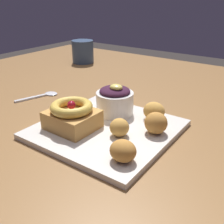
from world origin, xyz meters
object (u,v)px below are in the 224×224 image
Objects in this scene: fritter_back at (154,111)px; coffee_mug at (83,52)px; front_plate at (107,129)px; fritter_middle at (156,123)px; cake_slice at (72,116)px; fritter_front at (123,151)px; fritter_extra at (119,127)px; spoon at (43,95)px; berry_ramekin at (115,100)px.

fritter_back is 0.54× the size of coffee_mug.
front_plate is 5.79× the size of fritter_middle.
fritter_front is (0.16, -0.04, -0.01)m from cake_slice.
fritter_front reaches higher than fritter_extra.
fritter_back is at bearing 47.99° from cake_slice.
cake_slice is 0.19m from fritter_back.
spoon is (-0.35, -0.03, -0.03)m from fritter_back.
front_plate is at bearing -85.61° from spoon.
fritter_extra is 0.68m from coffee_mug.
berry_ramekin is at bearing -166.10° from fritter_back.
cake_slice is at bearing -152.14° from fritter_middle.
berry_ramekin is at bearing 129.65° from fritter_extra.
coffee_mug reaches higher than fritter_middle.
berry_ramekin is at bearing 128.87° from fritter_front.
fritter_middle is at bearing -76.81° from spoon.
fritter_back is 0.63m from coffee_mug.
front_plate is 5.54× the size of fritter_back.
berry_ramekin is 0.95× the size of coffee_mug.
coffee_mug is (-0.17, 0.38, 0.04)m from spoon.
fritter_front is at bearing -41.22° from front_plate.
coffee_mug is at bearing 128.98° from cake_slice.
fritter_extra is at bearing -42.81° from coffee_mug.
fritter_middle is (0.16, 0.08, -0.01)m from cake_slice.
cake_slice is at bearing -132.01° from fritter_back.
berry_ramekin is 1.78× the size of fritter_back.
coffee_mug is (-0.56, 0.41, 0.01)m from fritter_middle.
berry_ramekin is 0.10m from fritter_back.
spoon is (-0.33, 0.08, -0.03)m from fritter_extra.
front_plate is 0.12m from fritter_back.
front_plate is at bearing 159.70° from fritter_extra.
berry_ramekin is 0.11m from fritter_extra.
cake_slice is 0.12m from berry_ramekin.
fritter_back reaches higher than front_plate.
fritter_middle is (0.00, 0.12, 0.00)m from fritter_front.
cake_slice is at bearing -141.61° from front_plate.
coffee_mug is (-0.50, 0.47, 0.02)m from fritter_extra.
fritter_extra is at bearing 127.91° from fritter_front.
front_plate is 0.08m from cake_slice.
fritter_back is 1.25× the size of fritter_extra.
fritter_middle is at bearing 89.99° from fritter_front.
front_plate is at bearing 38.39° from cake_slice.
fritter_middle is at bearing 44.28° from fritter_extra.
cake_slice is 0.11m from fritter_extra.
fritter_middle reaches higher than spoon.
berry_ramekin is 2.22× the size of fritter_extra.
front_plate is 0.13m from fritter_front.
fritter_extra is (-0.05, 0.07, -0.00)m from fritter_front.
coffee_mug reaches higher than berry_ramekin.
front_plate is 0.29m from spoon.
fritter_extra is at bearing -20.30° from front_plate.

